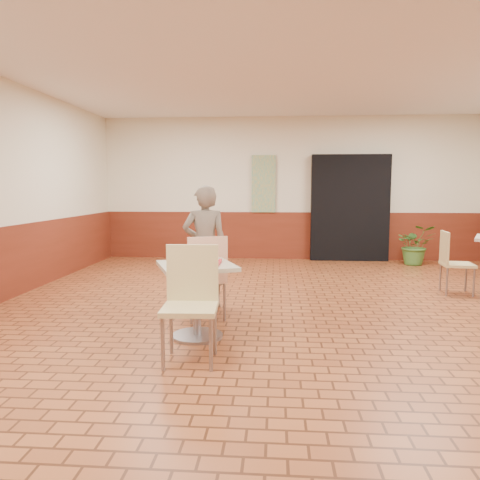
# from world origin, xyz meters

# --- Properties ---
(room_shell) EXTENTS (8.01, 10.01, 3.01)m
(room_shell) POSITION_xyz_m (0.00, 0.00, 1.50)
(room_shell) COLOR brown
(room_shell) RESTS_ON ground
(wainscot_band) EXTENTS (8.00, 10.00, 1.00)m
(wainscot_band) POSITION_xyz_m (0.00, 0.00, 0.50)
(wainscot_band) COLOR #602112
(wainscot_band) RESTS_ON ground
(corridor_doorway) EXTENTS (1.60, 0.22, 2.20)m
(corridor_doorway) POSITION_xyz_m (1.20, 4.88, 1.10)
(corridor_doorway) COLOR black
(corridor_doorway) RESTS_ON ground
(promo_poster) EXTENTS (0.50, 0.03, 1.20)m
(promo_poster) POSITION_xyz_m (-0.60, 4.94, 1.60)
(promo_poster) COLOR gray
(promo_poster) RESTS_ON wainscot_band
(main_table) EXTENTS (0.72, 0.72, 0.76)m
(main_table) POSITION_xyz_m (-1.12, -0.40, 0.51)
(main_table) COLOR #B4AF91
(main_table) RESTS_ON ground
(chair_main_front) EXTENTS (0.49, 0.49, 1.02)m
(chair_main_front) POSITION_xyz_m (-1.07, -1.00, 0.57)
(chair_main_front) COLOR #D1BD7D
(chair_main_front) RESTS_ON ground
(chair_main_back) EXTENTS (0.59, 0.59, 0.98)m
(chair_main_back) POSITION_xyz_m (-1.13, 0.24, 0.55)
(chair_main_back) COLOR #EAB28C
(chair_main_back) RESTS_ON ground
(customer) EXTENTS (0.62, 0.47, 1.55)m
(customer) POSITION_xyz_m (-1.23, 0.85, 0.78)
(customer) COLOR #716558
(customer) RESTS_ON ground
(serving_tray) EXTENTS (0.47, 0.37, 0.03)m
(serving_tray) POSITION_xyz_m (-1.12, -0.40, 0.77)
(serving_tray) COLOR red
(serving_tray) RESTS_ON main_table
(ring_donut) EXTENTS (0.11, 0.11, 0.03)m
(ring_donut) POSITION_xyz_m (-1.24, -0.36, 0.80)
(ring_donut) COLOR #F1B458
(ring_donut) RESTS_ON serving_tray
(long_john_donut) EXTENTS (0.15, 0.08, 0.04)m
(long_john_donut) POSITION_xyz_m (-1.03, -0.45, 0.81)
(long_john_donut) COLOR gold
(long_john_donut) RESTS_ON serving_tray
(paper_cup) EXTENTS (0.07, 0.07, 0.09)m
(paper_cup) POSITION_xyz_m (-0.98, -0.30, 0.83)
(paper_cup) COLOR white
(paper_cup) RESTS_ON serving_tray
(chair_second_left) EXTENTS (0.45, 0.45, 0.90)m
(chair_second_left) POSITION_xyz_m (2.20, 1.85, 0.50)
(chair_second_left) COLOR #D0BC7D
(chair_second_left) RESTS_ON ground
(potted_plant) EXTENTS (0.76, 0.67, 0.80)m
(potted_plant) POSITION_xyz_m (2.42, 4.40, 0.40)
(potted_plant) COLOR #41742E
(potted_plant) RESTS_ON ground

